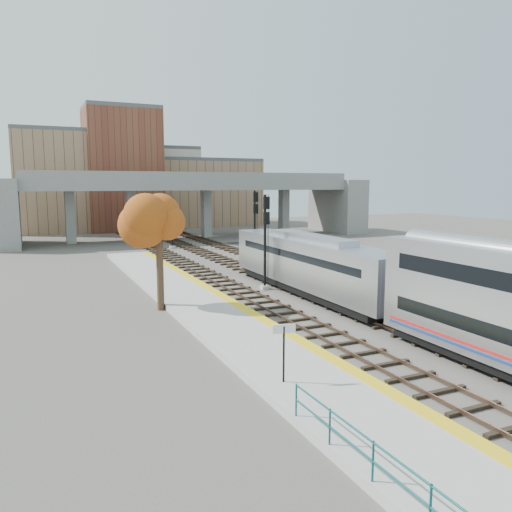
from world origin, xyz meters
name	(u,v)px	position (x,y,z in m)	size (l,w,h in m)	color
ground	(334,312)	(0.00, 0.00, 0.00)	(160.00, 160.00, 0.00)	#47423D
platform	(226,322)	(-7.25, 0.00, 0.17)	(4.50, 60.00, 0.35)	#9E9E99
yellow_strip	(256,315)	(-5.35, 0.00, 0.35)	(0.70, 60.00, 0.01)	yellow
tracks	(262,276)	(0.93, 12.50, 0.08)	(10.70, 95.00, 0.25)	black
overpass	(192,198)	(4.92, 45.00, 5.81)	(54.00, 12.00, 9.50)	slate
buildings_far	(137,184)	(1.26, 66.57, 7.88)	(43.00, 21.00, 20.60)	#987358
parking_lot	(304,248)	(14.00, 28.00, 0.02)	(14.00, 18.00, 0.04)	black
locomotive	(310,263)	(1.00, 4.77, 2.28)	(3.02, 19.05, 4.10)	#A8AAB2
signal_mast_near	(265,243)	(-1.10, 7.70, 3.54)	(0.60, 0.64, 7.11)	#9E9E99
signal_mast_mid	(255,228)	(3.00, 18.62, 3.63)	(0.60, 0.64, 7.25)	#9E9E99
signal_mast_far	(172,224)	(-1.10, 34.23, 3.02)	(0.60, 0.64, 6.36)	#9E9E99
station_sign	(284,341)	(-8.46, -9.31, 1.98)	(0.89, 0.25, 2.27)	black
tree	(159,225)	(-9.74, 4.88, 5.40)	(3.60, 3.60, 7.27)	#382619
car_a	(303,246)	(12.31, 25.38, 0.66)	(1.46, 3.63, 1.24)	#99999E
car_b	(302,241)	(14.58, 29.71, 0.63)	(1.24, 3.56, 1.17)	#99999E
car_c	(319,238)	(18.72, 32.26, 0.58)	(1.50, 3.70, 1.07)	#99999E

